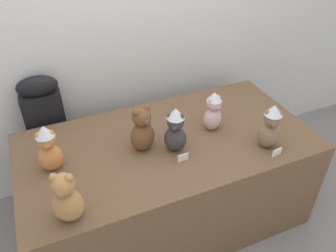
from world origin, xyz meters
TOP-DOWN VIEW (x-y plane):
  - ground_plane at (0.00, 0.00)m, footprint 10.00×10.00m
  - wall_back at (0.00, 0.99)m, footprint 7.00×0.08m
  - display_table at (0.00, 0.25)m, footprint 1.92×0.98m
  - instrument_case at (-0.71, 0.87)m, footprint 0.28×0.13m
  - teddy_bear_caramel at (-0.70, -0.13)m, footprint 0.20×0.19m
  - teddy_bear_chestnut at (-0.18, 0.24)m, footprint 0.19×0.18m
  - teddy_bear_blush at (0.33, 0.26)m, footprint 0.15×0.14m
  - teddy_bear_mocha at (0.56, -0.05)m, footprint 0.18×0.17m
  - teddy_bear_ginger at (-0.73, 0.28)m, footprint 0.15×0.13m
  - teddy_bear_charcoal at (0.01, 0.15)m, footprint 0.18×0.18m
  - name_card_front_left at (0.56, -0.15)m, footprint 0.07×0.02m
  - name_card_front_middle at (0.01, 0.04)m, footprint 0.07×0.01m

SIDE VIEW (x-z plane):
  - ground_plane at x=0.00m, z-range 0.00..0.00m
  - display_table at x=0.00m, z-range 0.00..0.74m
  - instrument_case at x=-0.71m, z-range 0.01..1.07m
  - name_card_front_left at x=0.56m, z-range 0.74..0.79m
  - name_card_front_middle at x=0.01m, z-range 0.74..0.79m
  - teddy_bear_blush at x=0.33m, z-range 0.74..1.03m
  - teddy_bear_caramel at x=-0.70m, z-range 0.73..1.04m
  - teddy_bear_chestnut at x=-0.18m, z-range 0.73..1.04m
  - teddy_bear_ginger at x=-0.73m, z-range 0.74..1.05m
  - teddy_bear_charcoal at x=0.01m, z-range 0.74..1.05m
  - teddy_bear_mocha at x=0.56m, z-range 0.74..1.05m
  - wall_back at x=0.00m, z-range 0.00..2.60m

